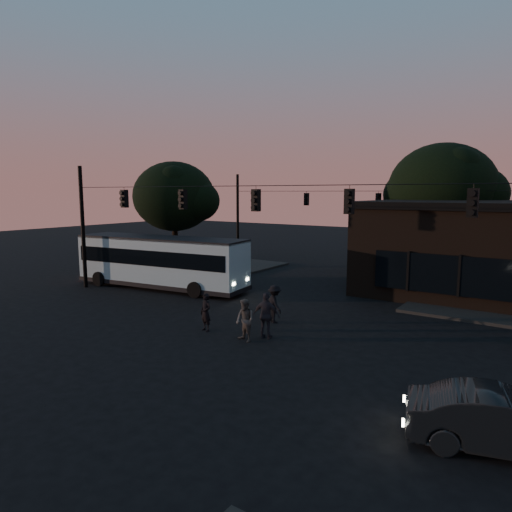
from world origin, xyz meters
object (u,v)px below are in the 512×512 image
Objects in this scene: pedestrian_b at (245,320)px; pedestrian_d at (275,304)px; building at (507,249)px; pedestrian_c at (266,316)px; car at (505,422)px; bus at (161,260)px; pedestrian_a at (206,312)px.

pedestrian_d reaches higher than pedestrian_b.
building is 14.48m from pedestrian_d.
building is 8.09× the size of pedestrian_c.
pedestrian_d is (-9.91, 5.90, 0.16)m from car.
car is 9.74m from pedestrian_c.
pedestrian_b is 0.98× the size of pedestrian_d.
building is 9.04× the size of pedestrian_b.
pedestrian_d is at bearing -123.83° from building.
building reaches higher than bus.
bus is at bearing 160.61° from pedestrian_a.
pedestrian_c is (0.50, 0.79, 0.10)m from pedestrian_b.
pedestrian_c reaches higher than pedestrian_d.
pedestrian_a is at bearing -123.65° from building.
car is 2.47× the size of pedestrian_d.
pedestrian_d is at bearing 116.57° from pedestrian_b.
pedestrian_a is at bearing 59.28° from car.
pedestrian_c is (10.78, -4.55, -0.84)m from bus.
pedestrian_b is (-7.57, -14.84, -1.86)m from building.
pedestrian_d is at bearing 43.65° from car.
car is 2.52× the size of pedestrian_b.
pedestrian_b is 0.90× the size of pedestrian_c.
bus is at bearing 170.72° from pedestrian_b.
bus is 6.66× the size of pedestrian_d.
pedestrian_a is at bearing -40.34° from bus.
pedestrian_b is 2.95m from pedestrian_d.
pedestrian_a is 3.26m from pedestrian_d.
bus is 6.79× the size of pedestrian_b.
building is at bearing 20.28° from bus.
bus is at bearing 21.54° from pedestrian_d.
pedestrian_a reaches higher than car.
building is 15.83m from pedestrian_c.
pedestrian_b is (2.20, -0.17, 0.04)m from pedestrian_a.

